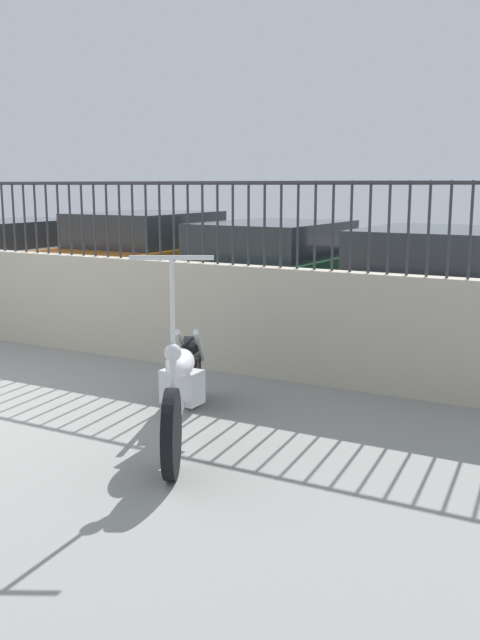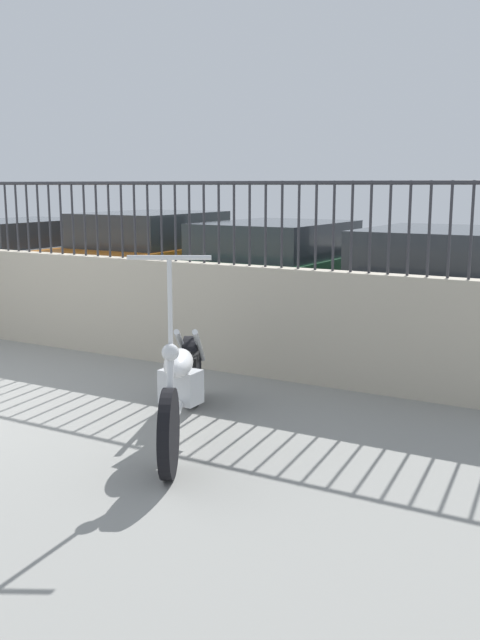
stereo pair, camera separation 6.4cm
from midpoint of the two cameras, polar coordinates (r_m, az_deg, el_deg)
name	(u,v)px [view 2 (the right image)]	position (r m, az deg, el deg)	size (l,w,h in m)	color
low_wall	(76,302)	(8.06, -12.75, 1.41)	(9.90, 0.18, 1.05)	#B2A893
fence_railing	(72,207)	(7.97, -13.06, 8.79)	(9.90, 0.04, 0.79)	#2D2D33
motorcycle_white	(183,382)	(5.25, -4.24, -5.00)	(1.11, 1.94, 1.38)	black
car_silver	(29,256)	(12.34, -16.37, 4.95)	(1.73, 4.49, 1.24)	black
car_orange	(157,257)	(11.06, -6.49, 5.00)	(1.77, 4.41, 1.39)	black
car_green	(282,269)	(9.71, 3.57, 4.07)	(1.89, 4.42, 1.32)	black
car_black	(440,283)	(8.65, 15.94, 2.83)	(1.80, 4.19, 1.31)	black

